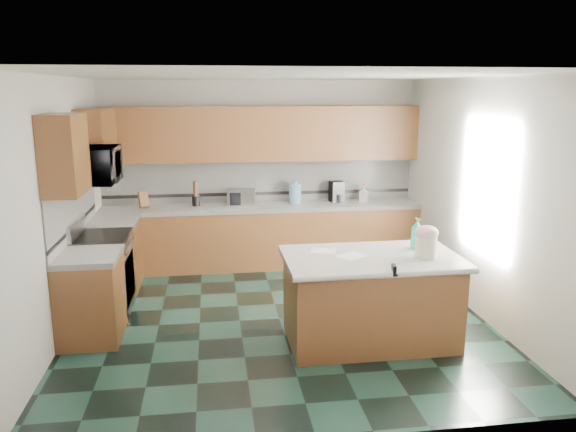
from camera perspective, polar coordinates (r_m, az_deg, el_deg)
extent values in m
plane|color=black|center=(6.51, -0.90, -10.38)|extent=(4.60, 4.60, 0.00)
plane|color=white|center=(6.00, -0.99, 14.10)|extent=(4.60, 4.60, 0.00)
cube|color=silver|center=(8.39, -2.87, 4.43)|extent=(4.60, 0.04, 2.70)
cube|color=silver|center=(3.89, 3.21, -5.32)|extent=(4.60, 0.04, 2.70)
cube|color=silver|center=(6.28, -22.46, 0.68)|extent=(0.04, 4.60, 2.70)
cube|color=silver|center=(6.79, 18.89, 1.80)|extent=(0.04, 4.60, 2.70)
cube|color=#331E0B|center=(8.26, -2.60, -2.21)|extent=(4.60, 0.60, 0.86)
cube|color=white|center=(8.15, -2.63, 0.91)|extent=(4.60, 0.64, 0.06)
cube|color=#331E0B|center=(8.14, -2.80, 8.36)|extent=(4.60, 0.33, 0.78)
cube|color=silver|center=(8.37, -2.84, 3.62)|extent=(4.60, 0.02, 0.63)
cube|color=black|center=(8.40, -2.82, 2.30)|extent=(4.60, 0.01, 0.05)
cube|color=#331E0B|center=(7.65, -17.21, -4.00)|extent=(0.60, 0.82, 0.86)
cube|color=white|center=(7.54, -17.43, -0.64)|extent=(0.64, 0.82, 0.06)
cube|color=#331E0B|center=(6.23, -19.41, -8.00)|extent=(0.60, 0.72, 0.86)
cube|color=white|center=(6.08, -19.73, -3.93)|extent=(0.64, 0.72, 0.06)
cube|color=silver|center=(6.82, -21.00, 0.69)|extent=(0.02, 2.30, 0.63)
cube|color=black|center=(6.85, -20.82, -0.90)|extent=(0.01, 2.30, 0.05)
cube|color=#331E0B|center=(7.54, -18.82, 7.36)|extent=(0.33, 1.09, 0.78)
cube|color=#331E0B|center=(5.92, -21.77, 5.85)|extent=(0.33, 0.72, 0.78)
cube|color=#B7B7BC|center=(6.91, -18.23, -5.78)|extent=(0.60, 0.76, 0.88)
cube|color=black|center=(6.87, -15.82, -6.06)|extent=(0.02, 0.68, 0.55)
cube|color=black|center=(6.78, -18.50, -2.08)|extent=(0.62, 0.78, 0.04)
cylinder|color=#B7B7BC|center=(6.76, -15.76, -3.00)|extent=(0.02, 0.66, 0.02)
cube|color=#B7B7BC|center=(6.81, -20.72, -1.16)|extent=(0.06, 0.76, 0.18)
imported|color=#B7B7BC|center=(6.63, -19.00, 4.90)|extent=(0.50, 0.73, 0.41)
cube|color=#331E0B|center=(5.89, 8.33, -8.57)|extent=(1.67, 0.96, 0.86)
cube|color=white|center=(5.74, 8.47, -4.29)|extent=(1.77, 1.06, 0.06)
cylinder|color=white|center=(5.26, 10.07, -5.93)|extent=(1.77, 0.07, 0.06)
cylinder|color=beige|center=(5.74, 13.83, -3.06)|extent=(0.25, 0.25, 0.22)
ellipsoid|color=beige|center=(5.70, 13.91, -1.64)|extent=(0.23, 0.23, 0.14)
cylinder|color=tan|center=(5.69, 13.93, -1.17)|extent=(0.08, 0.03, 0.03)
sphere|color=tan|center=(5.68, 13.57, -1.18)|extent=(0.04, 0.04, 0.04)
sphere|color=tan|center=(5.70, 14.29, -1.15)|extent=(0.04, 0.04, 0.04)
imported|color=teal|center=(6.03, 12.94, -1.72)|extent=(0.15, 0.15, 0.33)
cube|color=white|center=(5.69, 6.50, -4.04)|extent=(0.35, 0.33, 0.00)
cube|color=white|center=(5.84, 3.61, -3.54)|extent=(0.31, 0.27, 0.00)
cube|color=black|center=(5.29, 10.71, -5.40)|extent=(0.05, 0.11, 0.10)
cylinder|color=black|center=(5.24, 10.92, -5.83)|extent=(0.02, 0.08, 0.02)
cube|color=#472814|center=(8.20, -14.47, 1.61)|extent=(0.17, 0.20, 0.25)
cylinder|color=black|center=(8.18, -9.32, 1.53)|extent=(0.12, 0.12, 0.14)
cylinder|color=#472814|center=(8.15, -9.37, 2.75)|extent=(0.07, 0.07, 0.21)
cube|color=#B7B7BC|center=(8.16, -4.75, 1.90)|extent=(0.42, 0.31, 0.23)
cube|color=black|center=(8.03, -4.70, 1.74)|extent=(0.35, 0.01, 0.19)
cylinder|color=white|center=(8.28, 0.67, 2.35)|extent=(0.13, 0.13, 0.30)
cylinder|color=#B7B7BC|center=(8.30, 0.67, 1.40)|extent=(0.20, 0.20, 0.01)
cylinder|color=#73ADD2|center=(8.24, 0.73, 2.31)|extent=(0.18, 0.18, 0.30)
cylinder|color=#73ADD2|center=(8.21, 0.73, 3.48)|extent=(0.08, 0.08, 0.04)
cube|color=black|center=(8.37, 4.95, 2.48)|extent=(0.21, 0.22, 0.31)
cylinder|color=black|center=(8.34, 5.01, 1.80)|extent=(0.13, 0.13, 0.13)
imported|color=white|center=(8.45, 7.71, 2.27)|extent=(0.16, 0.16, 0.24)
cylinder|color=red|center=(8.42, 7.74, 3.19)|extent=(0.02, 0.02, 0.03)
cube|color=white|center=(6.58, 19.52, 2.75)|extent=(0.02, 1.40, 1.10)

